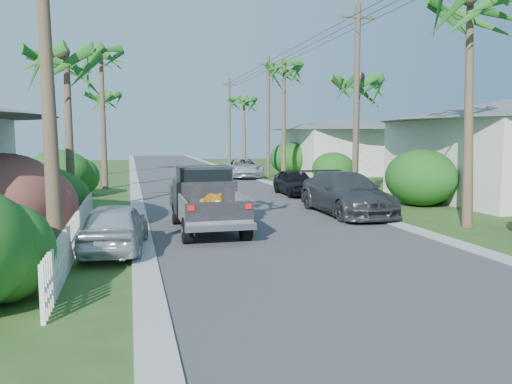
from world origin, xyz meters
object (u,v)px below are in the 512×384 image
object	(u,v)px
parked_car_rf	(295,182)
palm_r_b	(358,78)
parked_car_rd	(244,168)
palm_l_d	(103,94)
parked_car_ln	(115,227)
palm_l_b	(66,53)
utility_pole_d	(229,122)
house_right_far	(347,148)
palm_l_c	(101,51)
house_right_near	(505,154)
palm_r_d	(244,99)
parked_car_rm	(346,194)
pickup_truck	(205,198)
utility_pole_b	(356,102)
utility_pole_c	(268,116)
palm_r_c	(284,65)

from	to	relation	value
parked_car_rf	palm_r_b	bearing A→B (deg)	-20.51
parked_car_rf	parked_car_rd	world-z (taller)	parked_car_rd
palm_l_d	parked_car_ln	bearing A→B (deg)	-87.03
palm_l_b	utility_pole_d	distance (m)	33.42
parked_car_rf	house_right_far	world-z (taller)	house_right_far
palm_l_c	house_right_near	world-z (taller)	palm_l_c
parked_car_ln	palm_l_c	xyz separation A→B (m)	(-1.00, 16.91, 7.26)
palm_l_c	palm_r_d	size ratio (longest dim) A/B	1.15
palm_l_c	house_right_far	distance (m)	21.41
parked_car_rm	utility_pole_d	world-z (taller)	utility_pole_d
pickup_truck	utility_pole_d	size ratio (longest dim) A/B	0.57
pickup_truck	parked_car_ln	bearing A→B (deg)	-135.93
parked_car_rd	utility_pole_d	world-z (taller)	utility_pole_d
house_right_far	parked_car_ln	bearing A→B (deg)	-125.85
palm_l_d	utility_pole_d	world-z (taller)	utility_pole_d
parked_car_rf	house_right_near	size ratio (longest dim) A/B	0.44
parked_car_rd	palm_l_b	xyz separation A→B (m)	(-10.40, -15.61, 5.42)
parked_car_rf	utility_pole_b	xyz separation A→B (m)	(1.87, -3.11, 3.93)
pickup_truck	palm_l_c	world-z (taller)	palm_l_c
house_right_near	utility_pole_c	xyz separation A→B (m)	(-7.40, 16.00, 2.38)
palm_l_b	utility_pole_d	world-z (taller)	utility_pole_d
parked_car_ln	parked_car_rm	bearing A→B (deg)	-146.75
parked_car_rm	house_right_far	world-z (taller)	house_right_far
palm_r_b	palm_r_c	xyz separation A→B (m)	(-0.40, 11.00, 2.16)
pickup_truck	palm_l_b	distance (m)	8.08
palm_l_b	palm_r_c	distance (m)	19.21
palm_l_d	palm_r_d	size ratio (longest dim) A/B	0.96
utility_pole_b	utility_pole_d	xyz separation A→B (m)	(0.00, 30.00, 0.00)
palm_l_d	house_right_near	world-z (taller)	palm_l_d
utility_pole_b	palm_r_d	bearing A→B (deg)	88.09
house_right_near	utility_pole_d	bearing A→B (deg)	103.43
parked_car_ln	palm_r_d	distance (m)	37.26
pickup_truck	palm_l_b	size ratio (longest dim) A/B	0.69
parked_car_rd	parked_car_ln	size ratio (longest dim) A/B	1.36
parked_car_rf	parked_car_rd	size ratio (longest dim) A/B	0.75
utility_pole_c	parked_car_rm	bearing A→B (deg)	-96.18
palm_r_c	parked_car_rd	bearing A→B (deg)	148.19
parked_car_ln	house_right_near	distance (m)	19.35
house_right_far	utility_pole_c	xyz separation A→B (m)	(-7.40, -2.00, 2.48)
pickup_truck	house_right_near	xyz separation A→B (m)	(15.20, 4.20, 1.21)
palm_l_b	palm_r_d	bearing A→B (deg)	64.59
palm_l_b	palm_l_c	bearing A→B (deg)	85.43
palm_r_c	utility_pole_b	world-z (taller)	palm_r_c
pickup_truck	utility_pole_b	distance (m)	10.04
parked_car_rd	house_right_far	distance (m)	9.80
palm_l_c	house_right_far	size ratio (longest dim) A/B	1.02
palm_l_b	house_right_far	bearing A→B (deg)	42.27
pickup_truck	parked_car_rm	world-z (taller)	pickup_truck
palm_l_c	utility_pole_d	distance (m)	24.22
house_right_far	utility_pole_d	distance (m)	15.16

